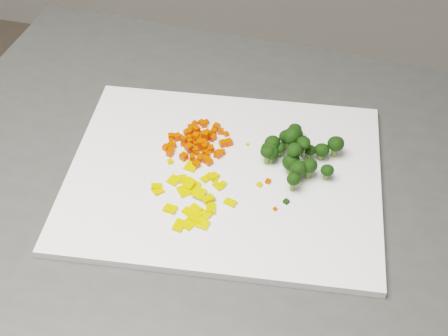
% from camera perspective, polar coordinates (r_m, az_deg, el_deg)
% --- Properties ---
extents(cutting_board, '(0.48, 0.39, 0.01)m').
position_cam_1_polar(cutting_board, '(0.90, 0.00, -0.71)').
color(cutting_board, white).
rests_on(cutting_board, counter_block).
extents(carrot_pile, '(0.10, 0.10, 0.03)m').
position_cam_1_polar(carrot_pile, '(0.93, -2.56, 2.84)').
color(carrot_pile, '#E73202').
rests_on(carrot_pile, cutting_board).
extents(pepper_pile, '(0.11, 0.11, 0.02)m').
position_cam_1_polar(pepper_pile, '(0.86, -2.75, -2.20)').
color(pepper_pile, '#E7AF0C').
rests_on(pepper_pile, cutting_board).
extents(broccoli_pile, '(0.12, 0.12, 0.06)m').
position_cam_1_polar(broccoli_pile, '(0.89, 6.92, 1.71)').
color(broccoli_pile, black).
rests_on(broccoli_pile, cutting_board).
extents(carrot_cube_0, '(0.01, 0.01, 0.01)m').
position_cam_1_polar(carrot_cube_0, '(0.93, 0.43, 2.36)').
color(carrot_cube_0, '#E73202').
rests_on(carrot_cube_0, carrot_pile).
extents(carrot_cube_1, '(0.01, 0.01, 0.01)m').
position_cam_1_polar(carrot_cube_1, '(0.91, -2.90, 0.95)').
color(carrot_cube_1, '#E73202').
rests_on(carrot_cube_1, carrot_pile).
extents(carrot_cube_2, '(0.01, 0.01, 0.01)m').
position_cam_1_polar(carrot_cube_2, '(0.91, -2.26, 0.83)').
color(carrot_cube_2, '#E73202').
rests_on(carrot_cube_2, carrot_pile).
extents(carrot_cube_3, '(0.01, 0.01, 0.01)m').
position_cam_1_polar(carrot_cube_3, '(0.95, -3.35, 3.25)').
color(carrot_cube_3, '#E73202').
rests_on(carrot_cube_3, carrot_pile).
extents(carrot_cube_4, '(0.01, 0.01, 0.01)m').
position_cam_1_polar(carrot_cube_4, '(0.92, -1.25, 1.75)').
color(carrot_cube_4, '#E73202').
rests_on(carrot_cube_4, carrot_pile).
extents(carrot_cube_5, '(0.01, 0.01, 0.01)m').
position_cam_1_polar(carrot_cube_5, '(0.93, -3.18, 2.45)').
color(carrot_cube_5, '#E73202').
rests_on(carrot_cube_5, carrot_pile).
extents(carrot_cube_6, '(0.01, 0.01, 0.01)m').
position_cam_1_polar(carrot_cube_6, '(0.91, -2.14, 1.05)').
color(carrot_cube_6, '#E73202').
rests_on(carrot_cube_6, carrot_pile).
extents(carrot_cube_7, '(0.01, 0.01, 0.01)m').
position_cam_1_polar(carrot_cube_7, '(0.93, -3.80, 2.65)').
color(carrot_cube_7, '#E73202').
rests_on(carrot_cube_7, carrot_pile).
extents(carrot_cube_8, '(0.01, 0.01, 0.01)m').
position_cam_1_polar(carrot_cube_8, '(0.92, -4.84, 1.65)').
color(carrot_cube_8, '#E73202').
rests_on(carrot_cube_8, carrot_pile).
extents(carrot_cube_9, '(0.01, 0.01, 0.01)m').
position_cam_1_polar(carrot_cube_9, '(0.96, -2.91, 3.66)').
color(carrot_cube_9, '#E73202').
rests_on(carrot_cube_9, carrot_pile).
extents(carrot_cube_10, '(0.01, 0.01, 0.01)m').
position_cam_1_polar(carrot_cube_10, '(0.93, -1.59, 2.22)').
color(carrot_cube_10, '#E73202').
rests_on(carrot_cube_10, carrot_pile).
extents(carrot_cube_11, '(0.01, 0.01, 0.01)m').
position_cam_1_polar(carrot_cube_11, '(0.91, -0.73, 1.20)').
color(carrot_cube_11, '#E73202').
rests_on(carrot_cube_11, carrot_pile).
extents(carrot_cube_12, '(0.01, 0.01, 0.01)m').
position_cam_1_polar(carrot_cube_12, '(0.95, -3.23, 3.32)').
color(carrot_cube_12, '#E73202').
rests_on(carrot_cube_12, carrot_pile).
extents(carrot_cube_13, '(0.01, 0.01, 0.01)m').
position_cam_1_polar(carrot_cube_13, '(0.95, -0.28, 3.37)').
color(carrot_cube_13, '#E73202').
rests_on(carrot_cube_13, carrot_pile).
extents(carrot_cube_14, '(0.01, 0.01, 0.01)m').
position_cam_1_polar(carrot_cube_14, '(0.96, -0.69, 3.79)').
color(carrot_cube_14, '#E73202').
rests_on(carrot_cube_14, carrot_pile).
extents(carrot_cube_15, '(0.01, 0.01, 0.01)m').
position_cam_1_polar(carrot_cube_15, '(0.97, -1.63, 4.22)').
color(carrot_cube_15, '#E73202').
rests_on(carrot_cube_15, carrot_pile).
extents(carrot_cube_16, '(0.01, 0.01, 0.01)m').
position_cam_1_polar(carrot_cube_16, '(0.93, 0.11, 2.25)').
color(carrot_cube_16, '#E73202').
rests_on(carrot_cube_16, carrot_pile).
extents(carrot_cube_17, '(0.01, 0.01, 0.01)m').
position_cam_1_polar(carrot_cube_17, '(0.94, -4.27, 2.80)').
color(carrot_cube_17, '#E73202').
rests_on(carrot_cube_17, carrot_pile).
extents(carrot_cube_18, '(0.01, 0.01, 0.01)m').
position_cam_1_polar(carrot_cube_18, '(0.93, -3.71, 2.22)').
color(carrot_cube_18, '#E73202').
rests_on(carrot_cube_18, carrot_pile).
extents(carrot_cube_19, '(0.01, 0.01, 0.01)m').
position_cam_1_polar(carrot_cube_19, '(0.90, -1.39, 0.58)').
color(carrot_cube_19, '#E73202').
rests_on(carrot_cube_19, carrot_pile).
extents(carrot_cube_20, '(0.01, 0.01, 0.01)m').
position_cam_1_polar(carrot_cube_20, '(0.95, -0.95, 3.35)').
color(carrot_cube_20, '#E73202').
rests_on(carrot_cube_20, carrot_pile).
extents(carrot_cube_21, '(0.01, 0.01, 0.01)m').
position_cam_1_polar(carrot_cube_21, '(0.92, -1.79, 1.99)').
color(carrot_cube_21, '#E73202').
rests_on(carrot_cube_21, carrot_pile).
extents(carrot_cube_22, '(0.01, 0.01, 0.01)m').
position_cam_1_polar(carrot_cube_22, '(0.93, -4.77, 2.08)').
color(carrot_cube_22, '#E73202').
rests_on(carrot_cube_22, carrot_pile).
extents(carrot_cube_23, '(0.01, 0.01, 0.01)m').
position_cam_1_polar(carrot_cube_23, '(0.93, -2.56, 2.25)').
color(carrot_cube_23, '#E73202').
rests_on(carrot_cube_23, carrot_pile).
extents(carrot_cube_24, '(0.01, 0.01, 0.01)m').
position_cam_1_polar(carrot_cube_24, '(0.97, -2.69, 4.12)').
color(carrot_cube_24, '#E73202').
rests_on(carrot_cube_24, carrot_pile).
extents(carrot_cube_25, '(0.01, 0.01, 0.01)m').
position_cam_1_polar(carrot_cube_25, '(0.94, -2.25, 3.00)').
color(carrot_cube_25, '#E73202').
rests_on(carrot_cube_25, carrot_pile).
extents(carrot_cube_26, '(0.01, 0.01, 0.01)m').
position_cam_1_polar(carrot_cube_26, '(0.94, -1.78, 2.62)').
color(carrot_cube_26, '#E73202').
rests_on(carrot_cube_26, carrot_pile).
extents(carrot_cube_27, '(0.01, 0.01, 0.01)m').
position_cam_1_polar(carrot_cube_27, '(0.93, -2.50, 2.32)').
color(carrot_cube_27, '#E73202').
rests_on(carrot_cube_27, carrot_pile).
extents(carrot_cube_28, '(0.01, 0.01, 0.01)m').
position_cam_1_polar(carrot_cube_28, '(0.94, -2.52, 3.54)').
color(carrot_cube_28, '#E73202').
rests_on(carrot_cube_28, carrot_pile).
extents(carrot_cube_29, '(0.01, 0.01, 0.01)m').
position_cam_1_polar(carrot_cube_29, '(0.92, -1.49, 1.29)').
color(carrot_cube_29, '#E73202').
rests_on(carrot_cube_29, carrot_pile).
extents(carrot_cube_30, '(0.01, 0.01, 0.01)m').
position_cam_1_polar(carrot_cube_30, '(0.94, -1.41, 3.18)').
color(carrot_cube_30, '#E73202').
rests_on(carrot_cube_30, carrot_pile).
extents(carrot_cube_31, '(0.01, 0.01, 0.01)m').
position_cam_1_polar(carrot_cube_31, '(0.93, -2.36, 2.70)').
color(carrot_cube_31, '#E73202').
rests_on(carrot_cube_31, carrot_pile).
extents(carrot_cube_32, '(0.01, 0.01, 0.01)m').
position_cam_1_polar(carrot_cube_32, '(0.92, -2.65, 1.64)').
color(carrot_cube_32, '#E73202').
rests_on(carrot_cube_32, carrot_pile).
extents(carrot_cube_33, '(0.01, 0.01, 0.01)m').
position_cam_1_polar(carrot_cube_33, '(0.97, -2.09, 4.17)').
color(carrot_cube_33, '#E73202').
rests_on(carrot_cube_33, carrot_pile).
extents(carrot_cube_34, '(0.01, 0.01, 0.01)m').
position_cam_1_polar(carrot_cube_34, '(0.92, -2.50, 1.42)').
color(carrot_cube_34, '#E73202').
rests_on(carrot_cube_34, carrot_pile).
extents(carrot_cube_35, '(0.01, 0.01, 0.01)m').
position_cam_1_polar(carrot_cube_35, '(0.93, -1.73, 3.07)').
color(carrot_cube_35, '#E73202').
rests_on(carrot_cube_35, carrot_pile).
extents(carrot_cube_36, '(0.01, 0.01, 0.01)m').
position_cam_1_polar(carrot_cube_36, '(0.93, -3.23, 2.80)').
color(carrot_cube_36, '#E73202').
rests_on(carrot_cube_36, carrot_pile).
extents(carrot_cube_37, '(0.01, 0.01, 0.01)m').
position_cam_1_polar(carrot_cube_37, '(0.96, -3.02, 3.71)').
color(carrot_cube_37, '#E73202').
rests_on(carrot_cube_37, carrot_pile).
extents(carrot_cube_38, '(0.01, 0.01, 0.01)m').
position_cam_1_polar(carrot_cube_38, '(0.95, 0.20, 3.13)').
color(carrot_cube_38, '#E73202').
rests_on(carrot_cube_38, carrot_pile).
extents(carrot_cube_39, '(0.01, 0.01, 0.01)m').
position_cam_1_polar(carrot_cube_39, '(0.94, -2.75, 2.58)').
color(carrot_cube_39, '#E73202').
rests_on(carrot_cube_39, carrot_pile).
extents(carrot_cube_40, '(0.01, 0.01, 0.01)m').
position_cam_1_polar(carrot_cube_40, '(0.92, -2.17, 1.82)').
color(carrot_cube_40, '#E73202').
rests_on(carrot_cube_40, carrot_pile).
extents(carrot_cube_41, '(0.01, 0.01, 0.01)m').
position_cam_1_polar(carrot_cube_41, '(0.90, -2.54, 0.33)').
color(carrot_cube_41, '#E73202').
rests_on(carrot_cube_41, carrot_pile).
extents(carrot_cube_42, '(0.01, 0.01, 0.01)m').
position_cam_1_polar(carrot_cube_42, '(0.92, -1.90, 2.25)').
color(carrot_cube_42, '#E73202').
rests_on(carrot_cube_42, carrot_pile).
extents(carrot_cube_43, '(0.01, 0.01, 0.01)m').
position_cam_1_polar(carrot_cube_43, '(0.94, -3.06, 2.73)').
color(carrot_cube_43, '#E73202').
rests_on(carrot_cube_43, carrot_pile).
extents(carrot_cube_44, '(0.01, 0.01, 0.01)m').
position_cam_1_polar(carrot_cube_44, '(0.93, -0.13, 2.25)').
color(carrot_cube_44, '#E73202').
rests_on(carrot_cube_44, carrot_pile).
extents(carrot_cube_45, '(0.01, 0.01, 0.01)m').
position_cam_1_polar(carrot_cube_45, '(0.90, -1.64, 0.75)').
color(carrot_cube_45, '#E73202').
rests_on(carrot_cube_45, carrot_pile).
extents(carrot_cube_46, '(0.01, 0.01, 0.01)m').
position_cam_1_polar(carrot_cube_46, '(0.92, -2.20, 2.31)').
color(carrot_cube_46, '#E73202').
rests_on(carrot_cube_46, carrot_pile).
extents(carrot_cube_47, '(0.01, 0.01, 0.01)m').
position_cam_1_polar(carrot_cube_47, '(0.94, -3.36, 3.22)').
color(carrot_cube_47, '#E73202').
rests_on(carrot_cube_47, carrot_pile).
extents(carrot_cube_48, '(0.01, 0.01, 0.01)m').
position_cam_1_polar(carrot_cube_48, '(0.94, -1.73, 2.64)').
color(carrot_cube_48, '#E73202').
rests_on(carrot_cube_48, carrot_pile).
extents(carrot_cube_49, '(0.01, 0.01, 0.01)m').
position_cam_1_polar(carrot_cube_49, '(0.93, -2.61, 2.82)').
color(carrot_cube_49, '#E73202').
rests_on(carrot_cube_49, carrot_pile).
extents(carrot_cube_50, '(0.01, 0.01, 0.01)m').
position_cam_1_polar(carrot_cube_50, '(0.92, -4.98, 1.35)').
color(carrot_cube_50, '#E73202').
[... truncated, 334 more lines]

